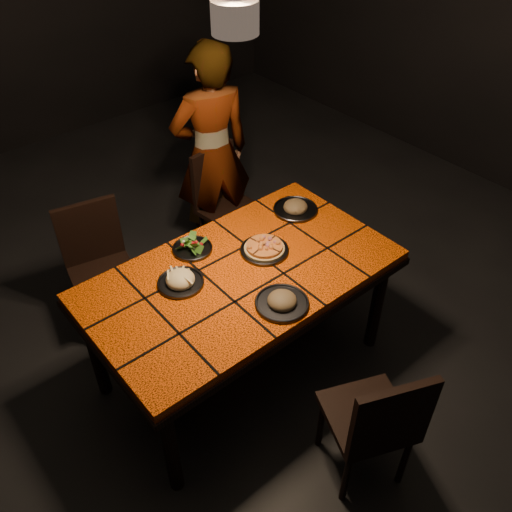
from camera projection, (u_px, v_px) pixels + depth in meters
room_shell at (238, 140)px, 2.30m from camera, size 6.04×7.04×3.08m
dining_table at (241, 283)px, 2.83m from camera, size 1.62×0.92×0.75m
chair_near at (377, 421)px, 2.42m from camera, size 0.49×0.49×0.83m
chair_far_left at (98, 259)px, 3.29m from camera, size 0.44×0.44×0.83m
chair_far_right at (223, 198)px, 3.80m from camera, size 0.41×0.41×0.83m
diner at (212, 154)px, 3.68m from camera, size 0.63×0.49×1.54m
pendant_lamp at (235, 12)px, 1.97m from camera, size 0.18×0.18×1.06m
plate_pizza at (264, 249)px, 2.90m from camera, size 0.26×0.26×0.04m
plate_pasta at (180, 281)px, 2.70m from camera, size 0.24×0.24×0.08m
plate_salad at (192, 246)px, 2.90m from camera, size 0.22×0.22×0.07m
plate_mushroom_a at (282, 301)px, 2.59m from camera, size 0.26×0.26×0.09m
plate_mushroom_b at (296, 207)px, 3.19m from camera, size 0.26×0.26×0.09m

